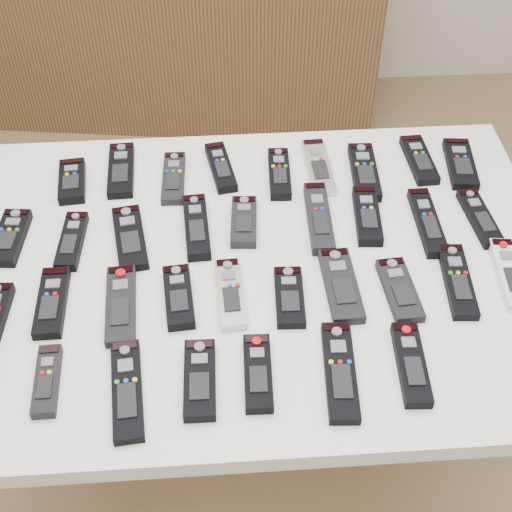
{
  "coord_description": "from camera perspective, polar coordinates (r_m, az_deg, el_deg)",
  "views": [
    {
      "loc": [
        0.03,
        -0.91,
        1.83
      ],
      "look_at": [
        0.1,
        0.09,
        0.8
      ],
      "focal_mm": 50.0,
      "sensor_mm": 36.0,
      "label": 1
    }
  ],
  "objects": [
    {
      "name": "remote_31",
      "position": [
        1.27,
        -4.52,
        -9.82
      ],
      "size": [
        0.06,
        0.16,
        0.02
      ],
      "primitive_type": "cube",
      "rotation": [
        0.0,
        0.0,
        -0.02
      ],
      "color": "black",
      "rests_on": "table"
    },
    {
      "name": "remote_32",
      "position": [
        1.27,
        0.15,
        -9.33
      ],
      "size": [
        0.05,
        0.16,
        0.02
      ],
      "primitive_type": "cube",
      "rotation": [
        0.0,
        0.0,
        -0.03
      ],
      "color": "black",
      "rests_on": "table"
    },
    {
      "name": "remote_21",
      "position": [
        1.39,
        -6.2,
        -3.27
      ],
      "size": [
        0.07,
        0.16,
        0.02
      ],
      "primitive_type": "cube",
      "rotation": [
        0.0,
        0.0,
        0.08
      ],
      "color": "black",
      "rests_on": "table"
    },
    {
      "name": "remote_0",
      "position": [
        1.68,
        -14.51,
        5.81
      ],
      "size": [
        0.07,
        0.14,
        0.02
      ],
      "primitive_type": "cube",
      "rotation": [
        0.0,
        0.0,
        0.09
      ],
      "color": "black",
      "rests_on": "table"
    },
    {
      "name": "remote_13",
      "position": [
        1.53,
        -0.97,
        2.76
      ],
      "size": [
        0.06,
        0.15,
        0.02
      ],
      "primitive_type": "cube",
      "rotation": [
        0.0,
        0.0,
        -0.07
      ],
      "color": "black",
      "rests_on": "table"
    },
    {
      "name": "remote_29",
      "position": [
        1.31,
        -16.37,
        -9.55
      ],
      "size": [
        0.04,
        0.14,
        0.02
      ],
      "primitive_type": "cube",
      "rotation": [
        0.0,
        0.0,
        0.03
      ],
      "color": "black",
      "rests_on": "table"
    },
    {
      "name": "remote_4",
      "position": [
        1.65,
        1.89,
        6.59
      ],
      "size": [
        0.05,
        0.17,
        0.02
      ],
      "primitive_type": "cube",
      "rotation": [
        0.0,
        0.0,
        -0.04
      ],
      "color": "black",
      "rests_on": "table"
    },
    {
      "name": "remote_20",
      "position": [
        1.39,
        -10.76,
        -3.87
      ],
      "size": [
        0.06,
        0.19,
        0.02
      ],
      "primitive_type": "cube",
      "rotation": [
        0.0,
        0.0,
        0.05
      ],
      "color": "black",
      "rests_on": "table"
    },
    {
      "name": "ground",
      "position": [
        2.05,
        -2.68,
        -17.82
      ],
      "size": [
        4.0,
        4.0,
        0.0
      ],
      "primitive_type": "plane",
      "color": "olive",
      "rests_on": "ground"
    },
    {
      "name": "remote_9",
      "position": [
        1.58,
        -19.08,
        1.41
      ],
      "size": [
        0.07,
        0.16,
        0.02
      ],
      "primitive_type": "cube",
      "rotation": [
        0.0,
        0.0,
        -0.09
      ],
      "color": "black",
      "rests_on": "table"
    },
    {
      "name": "remote_5",
      "position": [
        1.67,
        4.99,
        7.09
      ],
      "size": [
        0.06,
        0.19,
        0.02
      ],
      "primitive_type": "cube",
      "rotation": [
        0.0,
        0.0,
        0.03
      ],
      "color": "#B7B7BC",
      "rests_on": "table"
    },
    {
      "name": "remote_17",
      "position": [
        1.61,
        17.47,
        2.92
      ],
      "size": [
        0.06,
        0.18,
        0.02
      ],
      "primitive_type": "cube",
      "rotation": [
        0.0,
        0.0,
        0.08
      ],
      "color": "black",
      "rests_on": "table"
    },
    {
      "name": "remote_3",
      "position": [
        1.67,
        -2.83,
        7.1
      ],
      "size": [
        0.07,
        0.17,
        0.02
      ],
      "primitive_type": "cube",
      "rotation": [
        0.0,
        0.0,
        0.16
      ],
      "color": "black",
      "rests_on": "table"
    },
    {
      "name": "remote_24",
      "position": [
        1.41,
        6.81,
        -2.35
      ],
      "size": [
        0.07,
        0.19,
        0.02
      ],
      "primitive_type": "cube",
      "rotation": [
        0.0,
        0.0,
        0.03
      ],
      "color": "black",
      "rests_on": "table"
    },
    {
      "name": "remote_26",
      "position": [
        1.46,
        15.83,
        -1.93
      ],
      "size": [
        0.06,
        0.19,
        0.02
      ],
      "primitive_type": "cube",
      "rotation": [
        0.0,
        0.0,
        -0.08
      ],
      "color": "black",
      "rests_on": "table"
    },
    {
      "name": "table",
      "position": [
        1.5,
        0.0,
        -2.07
      ],
      "size": [
        1.25,
        0.88,
        0.78
      ],
      "color": "white",
      "rests_on": "ground"
    },
    {
      "name": "remote_23",
      "position": [
        1.38,
        2.69,
        -3.29
      ],
      "size": [
        0.06,
        0.15,
        0.02
      ],
      "primitive_type": "cube",
      "rotation": [
        0.0,
        0.0,
        -0.04
      ],
      "color": "black",
      "rests_on": "table"
    },
    {
      "name": "remote_34",
      "position": [
        1.31,
        12.3,
        -8.43
      ],
      "size": [
        0.06,
        0.18,
        0.02
      ],
      "primitive_type": "cube",
      "rotation": [
        0.0,
        0.0,
        -0.05
      ],
      "color": "black",
      "rests_on": "table"
    },
    {
      "name": "remote_10",
      "position": [
        1.53,
        -14.52,
        1.18
      ],
      "size": [
        0.06,
        0.16,
        0.02
      ],
      "primitive_type": "cube",
      "rotation": [
        0.0,
        0.0,
        -0.06
      ],
      "color": "black",
      "rests_on": "table"
    },
    {
      "name": "remote_6",
      "position": [
        1.67,
        8.65,
        6.67
      ],
      "size": [
        0.07,
        0.19,
        0.02
      ],
      "primitive_type": "cube",
      "rotation": [
        0.0,
        0.0,
        -0.05
      ],
      "color": "black",
      "rests_on": "table"
    },
    {
      "name": "remote_11",
      "position": [
        1.52,
        -10.05,
        1.44
      ],
      "size": [
        0.09,
        0.19,
        0.02
      ],
      "primitive_type": "cube",
      "rotation": [
        0.0,
        0.0,
        0.16
      ],
      "color": "black",
      "rests_on": "table"
    },
    {
      "name": "remote_16",
      "position": [
        1.57,
        13.55,
        2.65
      ],
      "size": [
        0.05,
        0.2,
        0.02
      ],
      "primitive_type": "cube",
      "rotation": [
        0.0,
        0.0,
        -0.01
      ],
      "color": "black",
      "rests_on": "table"
    },
    {
      "name": "remote_8",
      "position": [
        1.75,
        16.04,
        7.11
      ],
      "size": [
        0.08,
        0.18,
        0.02
      ],
      "primitive_type": "cube",
      "rotation": [
        0.0,
        0.0,
        -0.11
      ],
      "color": "black",
      "rests_on": "table"
    },
    {
      "name": "remote_19",
      "position": [
        1.43,
        -16.02,
        -3.58
      ],
      "size": [
        0.05,
        0.17,
        0.02
      ],
      "primitive_type": "cube",
      "rotation": [
        0.0,
        0.0,
        0.01
      ],
      "color": "black",
      "rests_on": "table"
    },
    {
      "name": "remote_27",
      "position": [
        1.51,
        19.63,
        -1.37
      ],
      "size": [
        0.06,
        0.19,
        0.02
      ],
      "primitive_type": "cube",
      "rotation": [
        0.0,
        0.0,
        -0.09
      ],
      "color": "silver",
      "rests_on": "table"
    },
    {
      "name": "remote_22",
      "position": [
        1.39,
        -2.05,
        -3.03
      ],
      "size": [
        0.06,
        0.17,
        0.02
      ],
      "primitive_type": "cube",
      "rotation": [
        0.0,
        0.0,
        0.04
      ],
      "color": "#B7B7BC",
      "rests_on": "table"
    },
    {
      "name": "remote_1",
      "position": [
        1.69,
        -10.74,
        6.76
      ],
      "size": [
        0.06,
        0.19,
        0.02
      ],
      "primitive_type": "cube",
      "rotation": [
        0.0,
        0.0,
        0.03
      ],
      "color": "black",
      "rests_on": "table"
    },
    {
      "name": "remote_25",
      "position": [
        1.42,
        11.41,
        -2.68
      ],
      "size": [
        0.07,
        0.16,
        0.02
      ],
      "primitive_type": "cube",
      "rotation": [
        0.0,
        0.0,
        0.07
      ],
      "color": "black",
      "rests_on": "table"
    },
    {
      "name": "remote_30",
      "position": [
        1.27,
        -10.27,
        -10.51
      ],
      "size": [
        0.07,
        0.21,
        0.02
      ],
      "primitive_type": "cube",
      "rotation": [
        0.0,
        0.0,
        0.09
      ],
      "color": "black",
      "rests_on": "table"
    },
    {
      "name": "remote_12",
      "position": [
        1.52,
        -4.78,
        2.34
      ],
      "size": [
        0.06,
        0.19,
        0.02
      ],
      "primitive_type": "cube",
      "rotation": [
        0.0,
        0.0,
        0.05
      ],
      "color": "black",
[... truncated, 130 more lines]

